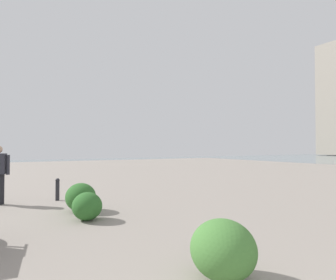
# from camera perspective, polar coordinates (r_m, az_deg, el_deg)

# --- Properties ---
(bollard_mid) EXTENTS (0.13, 0.13, 0.69)m
(bollard_mid) POSITION_cam_1_polar(r_m,az_deg,el_deg) (9.92, -20.64, -8.85)
(bollard_mid) COLOR #232328
(bollard_mid) RESTS_ON ground
(shrub_low) EXTENTS (0.86, 0.77, 0.73)m
(shrub_low) POSITION_cam_1_polar(r_m,az_deg,el_deg) (8.11, -16.56, -10.57)
(shrub_low) COLOR #2D6628
(shrub_low) RESTS_ON ground
(shrub_round) EXTENTS (0.75, 0.67, 0.64)m
(shrub_round) POSITION_cam_1_polar(r_m,az_deg,el_deg) (7.12, -15.40, -12.27)
(shrub_round) COLOR #2D6628
(shrub_round) RESTS_ON ground
(shrub_wide) EXTENTS (0.89, 0.80, 0.76)m
(shrub_wide) POSITION_cam_1_polar(r_m,az_deg,el_deg) (4.02, 10.61, -20.15)
(shrub_wide) COLOR #477F38
(shrub_wide) RESTS_ON ground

